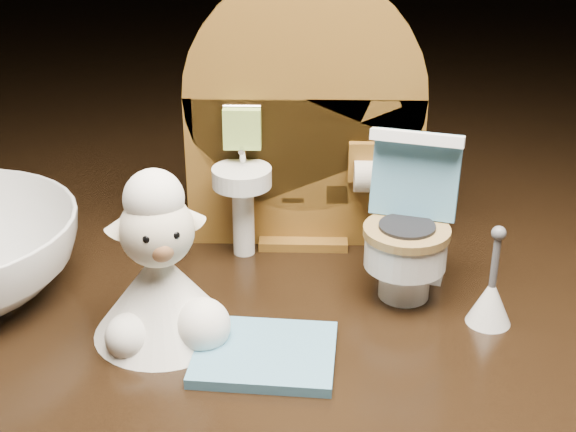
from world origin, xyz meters
The scene contains 5 objects.
backdrop_panel centered at (0.00, 0.06, 0.07)m, with size 0.13×0.05×0.15m.
toy_toilet centered at (0.05, 0.01, 0.03)m, with size 0.05×0.06×0.08m.
bath_mat centered at (-0.02, -0.05, 0.00)m, with size 0.06×0.05×0.00m, color teal.
toilet_brush centered at (0.09, -0.02, 0.01)m, with size 0.02×0.02×0.05m.
plush_lamb centered at (-0.06, -0.03, 0.03)m, with size 0.07×0.07×0.08m.
Camera 1 is at (0.00, -0.35, 0.21)m, focal length 50.00 mm.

